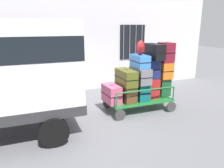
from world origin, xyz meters
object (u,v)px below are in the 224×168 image
at_px(suitcase_center_middle, 140,75).
at_px(suitcase_right_bottom, 164,87).
at_px(suitcase_midleft_bottom, 125,93).
at_px(suitcase_midright_bottom, 152,88).
at_px(luggage_cart, 139,101).
at_px(suitcase_midleft_middle, 126,77).
at_px(suitcase_right_top, 166,52).
at_px(suitcase_midright_top, 153,52).
at_px(suitcase_left_bottom, 111,94).
at_px(suitcase_center_bottom, 140,91).
at_px(suitcase_center_top, 140,61).
at_px(suitcase_midright_middle, 153,69).
at_px(suitcase_right_middle, 166,70).
at_px(backpack, 141,48).

bearing_deg(suitcase_center_middle, suitcase_right_bottom, 1.37).
bearing_deg(suitcase_midleft_bottom, suitcase_midright_bottom, -1.51).
distance_m(luggage_cart, suitcase_midleft_bottom, 0.58).
xyz_separation_m(suitcase_midleft_middle, suitcase_right_top, (1.44, 0.01, 0.72)).
bearing_deg(suitcase_midright_top, suitcase_left_bottom, -179.93).
bearing_deg(luggage_cart, suitcase_center_bottom, -90.00).
bearing_deg(suitcase_center_top, suitcase_midright_middle, 0.31).
relative_size(suitcase_center_bottom, suitcase_midright_top, 0.82).
distance_m(suitcase_midright_top, suitcase_right_middle, 0.80).
height_order(suitcase_midleft_bottom, suitcase_midright_bottom, suitcase_midright_bottom).
distance_m(suitcase_left_bottom, suitcase_midright_bottom, 1.44).
xyz_separation_m(suitcase_midleft_bottom, suitcase_midright_bottom, (0.96, -0.03, 0.06)).
bearing_deg(suitcase_midright_middle, suitcase_center_middle, -174.00).
xyz_separation_m(suitcase_midleft_middle, suitcase_center_top, (0.48, 0.01, 0.48)).
bearing_deg(suitcase_midright_middle, suitcase_midleft_middle, -179.45).
xyz_separation_m(suitcase_center_top, backpack, (-0.02, -0.06, 0.42)).
height_order(suitcase_left_bottom, suitcase_center_middle, suitcase_center_middle).
bearing_deg(backpack, suitcase_right_top, 3.73).
height_order(suitcase_left_bottom, suitcase_right_bottom, suitcase_right_bottom).
distance_m(suitcase_left_bottom, suitcase_center_middle, 1.09).
bearing_deg(suitcase_midright_middle, suitcase_midright_top, 90.00).
height_order(suitcase_right_bottom, suitcase_right_top, suitcase_right_top).
xyz_separation_m(suitcase_right_bottom, suitcase_right_middle, (0.00, -0.02, 0.58)).
height_order(suitcase_midright_middle, suitcase_right_top, suitcase_right_top).
distance_m(suitcase_midleft_middle, backpack, 1.01).
distance_m(suitcase_center_bottom, suitcase_center_top, 0.98).
relative_size(suitcase_midleft_middle, suitcase_right_bottom, 1.49).
bearing_deg(suitcase_right_top, suitcase_right_middle, -90.00).
relative_size(suitcase_midright_middle, suitcase_right_bottom, 1.04).
xyz_separation_m(suitcase_left_bottom, backpack, (0.93, -0.08, 1.39)).
bearing_deg(suitcase_midleft_bottom, suitcase_midright_middle, -1.01).
relative_size(suitcase_midleft_middle, suitcase_midright_middle, 1.44).
relative_size(suitcase_center_top, backpack, 1.70).
bearing_deg(suitcase_midright_top, suitcase_right_bottom, -5.32).
distance_m(suitcase_midright_bottom, suitcase_midright_middle, 0.64).
xyz_separation_m(suitcase_midleft_bottom, suitcase_center_top, (0.48, -0.02, 0.99)).
xyz_separation_m(suitcase_midleft_middle, suitcase_right_bottom, (1.44, -0.02, -0.46)).
height_order(suitcase_center_bottom, suitcase_midright_middle, suitcase_midright_middle).
relative_size(suitcase_midleft_middle, backpack, 2.07).
xyz_separation_m(suitcase_midright_bottom, suitcase_right_bottom, (0.48, -0.02, -0.02)).
distance_m(suitcase_center_bottom, suitcase_right_bottom, 0.96).
relative_size(suitcase_midleft_middle, suitcase_center_middle, 1.07).
xyz_separation_m(suitcase_center_bottom, suitcase_midright_middle, (0.48, 0.05, 0.68)).
bearing_deg(luggage_cart, suitcase_midleft_bottom, 175.67).
bearing_deg(suitcase_left_bottom, suitcase_right_bottom, -1.28).
bearing_deg(suitcase_midright_bottom, suitcase_midright_middle, 90.00).
distance_m(suitcase_midleft_bottom, suitcase_midright_top, 1.59).
height_order(suitcase_midright_top, suitcase_right_bottom, suitcase_midright_top).
distance_m(suitcase_midright_bottom, suitcase_midright_top, 1.21).
distance_m(suitcase_center_top, suitcase_midright_bottom, 1.05).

